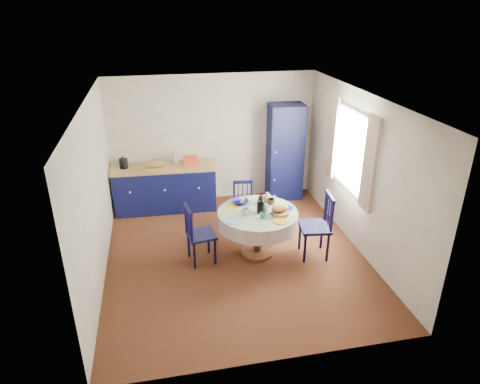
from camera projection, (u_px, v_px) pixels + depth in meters
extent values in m
plane|color=black|center=(235.00, 255.00, 6.85)|extent=(4.50, 4.50, 0.00)
plane|color=white|center=(234.00, 99.00, 5.82)|extent=(4.50, 4.50, 0.00)
cube|color=silver|center=(213.00, 139.00, 8.35)|extent=(4.00, 0.02, 2.50)
cube|color=silver|center=(95.00, 194.00, 5.97)|extent=(0.02, 4.50, 2.50)
cube|color=silver|center=(360.00, 173.00, 6.70)|extent=(0.02, 4.50, 2.50)
plane|color=white|center=(353.00, 152.00, 6.87)|extent=(0.00, 1.20, 1.20)
cube|color=beige|center=(370.00, 164.00, 6.21)|extent=(0.05, 0.34, 1.45)
cube|color=beige|center=(332.00, 137.00, 7.46)|extent=(0.05, 0.34, 1.45)
cube|color=black|center=(165.00, 189.00, 8.19)|extent=(1.93, 0.65, 0.84)
cube|color=tan|center=(164.00, 168.00, 8.01)|extent=(1.99, 0.69, 0.04)
cube|color=#A12A19|center=(191.00, 161.00, 8.07)|extent=(0.27, 0.15, 0.16)
cube|color=tan|center=(155.00, 167.00, 7.94)|extent=(0.35, 0.25, 0.02)
ellipsoid|color=tan|center=(155.00, 163.00, 7.91)|extent=(0.31, 0.20, 0.13)
cylinder|color=silver|center=(176.00, 158.00, 8.11)|extent=(0.12, 0.12, 0.22)
cube|color=black|center=(285.00, 152.00, 8.50)|extent=(0.69, 0.50, 1.92)
cylinder|color=white|center=(276.00, 152.00, 8.19)|extent=(0.04, 0.02, 0.04)
cylinder|color=white|center=(275.00, 180.00, 8.43)|extent=(0.04, 0.02, 0.04)
cylinder|color=#4E2716|center=(257.00, 252.00, 6.88)|extent=(0.51, 0.51, 0.05)
cylinder|color=#4E2716|center=(257.00, 233.00, 6.74)|extent=(0.11, 0.11, 0.68)
cylinder|color=#4E2716|center=(258.00, 213.00, 6.59)|extent=(1.19, 1.19, 0.03)
cylinder|color=white|center=(258.00, 219.00, 6.63)|extent=(1.25, 1.25, 0.22)
cylinder|color=beige|center=(258.00, 212.00, 6.58)|extent=(1.25, 1.25, 0.01)
cylinder|color=#98BCCB|center=(234.00, 221.00, 6.29)|extent=(0.22, 0.22, 0.01)
cylinder|color=yellow|center=(280.00, 221.00, 6.28)|extent=(0.22, 0.22, 0.01)
cylinder|color=navy|center=(286.00, 208.00, 6.70)|extent=(0.22, 0.22, 0.01)
cylinder|color=#99CA86|center=(256.00, 201.00, 6.92)|extent=(0.22, 0.22, 0.01)
cylinder|color=yellow|center=(233.00, 207.00, 6.72)|extent=(0.22, 0.22, 0.01)
cylinder|color=#A27040|center=(280.00, 213.00, 6.50)|extent=(0.28, 0.28, 0.05)
ellipsoid|color=tan|center=(280.00, 208.00, 6.46)|extent=(0.26, 0.16, 0.11)
cube|color=silver|center=(248.00, 210.00, 6.60)|extent=(0.10, 0.07, 0.04)
cylinder|color=black|center=(215.00, 252.00, 6.53)|extent=(0.04, 0.04, 0.44)
cylinder|color=black|center=(209.00, 241.00, 6.82)|extent=(0.04, 0.04, 0.44)
cylinder|color=black|center=(195.00, 256.00, 6.42)|extent=(0.04, 0.04, 0.44)
cylinder|color=black|center=(189.00, 245.00, 6.72)|extent=(0.04, 0.04, 0.44)
cube|color=black|center=(201.00, 235.00, 6.52)|extent=(0.47, 0.49, 0.04)
cylinder|color=black|center=(192.00, 228.00, 6.21)|extent=(0.04, 0.04, 0.49)
cylinder|color=black|center=(186.00, 217.00, 6.51)|extent=(0.04, 0.04, 0.49)
cube|color=black|center=(188.00, 209.00, 6.27)|extent=(0.10, 0.39, 0.06)
cylinder|color=black|center=(190.00, 227.00, 6.29)|extent=(0.02, 0.02, 0.41)
cylinder|color=black|center=(189.00, 224.00, 6.37)|extent=(0.02, 0.02, 0.41)
cylinder|color=black|center=(187.00, 221.00, 6.45)|extent=(0.02, 0.02, 0.41)
cylinder|color=black|center=(235.00, 222.00, 7.46)|extent=(0.03, 0.03, 0.38)
cylinder|color=black|center=(252.00, 222.00, 7.47)|extent=(0.03, 0.03, 0.38)
cylinder|color=black|center=(234.00, 214.00, 7.72)|extent=(0.03, 0.03, 0.38)
cylinder|color=black|center=(251.00, 214.00, 7.73)|extent=(0.03, 0.03, 0.38)
cube|color=black|center=(243.00, 207.00, 7.51)|extent=(0.43, 0.41, 0.04)
cylinder|color=black|center=(234.00, 192.00, 7.56)|extent=(0.03, 0.03, 0.43)
cylinder|color=black|center=(251.00, 192.00, 7.57)|extent=(0.03, 0.03, 0.43)
cube|color=black|center=(243.00, 182.00, 7.48)|extent=(0.34, 0.09, 0.05)
cylinder|color=black|center=(238.00, 193.00, 7.57)|extent=(0.02, 0.02, 0.36)
cylinder|color=black|center=(243.00, 193.00, 7.57)|extent=(0.02, 0.02, 0.36)
cylinder|color=black|center=(247.00, 193.00, 7.58)|extent=(0.02, 0.02, 0.36)
cylinder|color=black|center=(300.00, 236.00, 6.92)|extent=(0.04, 0.04, 0.48)
cylinder|color=black|center=(305.00, 248.00, 6.57)|extent=(0.04, 0.04, 0.48)
cylinder|color=black|center=(322.00, 235.00, 6.94)|extent=(0.04, 0.04, 0.48)
cylinder|color=black|center=(328.00, 248.00, 6.60)|extent=(0.04, 0.04, 0.48)
cube|color=black|center=(315.00, 227.00, 6.65)|extent=(0.50, 0.52, 0.04)
cylinder|color=black|center=(326.00, 206.00, 6.72)|extent=(0.04, 0.04, 0.54)
cylinder|color=black|center=(332.00, 217.00, 6.38)|extent=(0.04, 0.04, 0.54)
cube|color=black|center=(330.00, 197.00, 6.45)|extent=(0.10, 0.43, 0.07)
cylinder|color=black|center=(327.00, 210.00, 6.65)|extent=(0.02, 0.02, 0.45)
cylinder|color=black|center=(329.00, 213.00, 6.56)|extent=(0.02, 0.02, 0.45)
cylinder|color=black|center=(330.00, 216.00, 6.47)|extent=(0.02, 0.02, 0.45)
imported|color=silver|center=(245.00, 211.00, 6.48)|extent=(0.13, 0.13, 0.10)
imported|color=#286F66|center=(263.00, 216.00, 6.36)|extent=(0.09, 0.09, 0.09)
imported|color=black|center=(271.00, 202.00, 6.80)|extent=(0.12, 0.12, 0.10)
imported|color=silver|center=(242.00, 200.00, 6.84)|extent=(0.10, 0.10, 0.09)
imported|color=navy|center=(240.00, 202.00, 6.83)|extent=(0.26, 0.26, 0.06)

